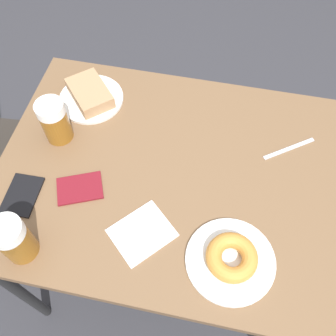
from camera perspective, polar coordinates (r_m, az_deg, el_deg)
The scene contains 10 objects.
ground_plane at distance 1.78m, azimuth 0.00°, elevation -13.34°, with size 8.00×8.00×0.00m, color #333338.
table at distance 1.15m, azimuth 0.00°, elevation -2.34°, with size 0.77×1.00×0.76m.
plate_with_cake at distance 1.26m, azimuth -11.75°, elevation 10.79°, with size 0.21×0.21×0.05m.
plate_with_donut at distance 0.97m, azimuth 9.59°, elevation -13.48°, with size 0.23×0.23×0.05m.
beer_mug_left at distance 0.99m, azimuth -22.40°, elevation -10.05°, with size 0.08×0.08×0.14m.
beer_mug_center at distance 1.15m, azimuth -16.88°, elevation 6.87°, with size 0.08×0.08×0.14m.
napkin_folded at distance 1.00m, azimuth -3.98°, elevation -9.83°, with size 0.20×0.20×0.00m.
fork at distance 1.18m, azimuth 17.95°, elevation 2.81°, with size 0.11×0.15×0.00m.
passport_near_edge at distance 1.12m, azimuth -21.35°, elevation -3.86°, with size 0.13×0.09×0.01m.
passport_far_edge at distance 1.08m, azimuth -13.30°, elevation -3.03°, with size 0.13×0.15×0.01m.
Camera 1 is at (-0.55, -0.11, 1.69)m, focal length 40.00 mm.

